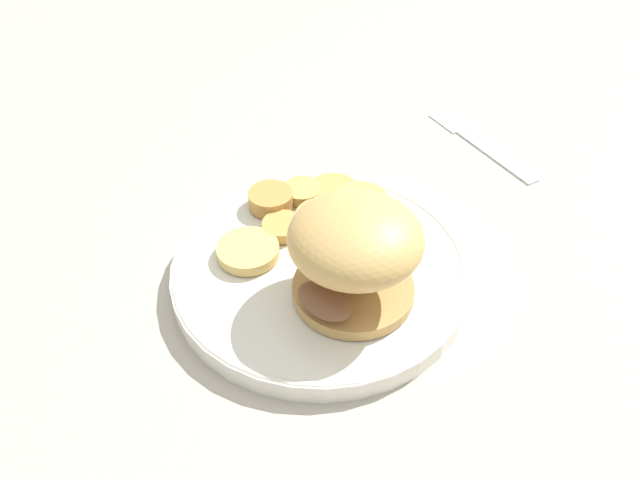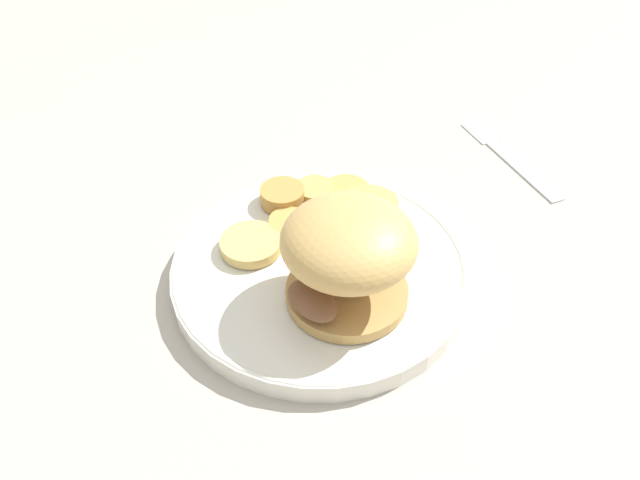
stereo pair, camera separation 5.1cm
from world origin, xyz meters
name	(u,v)px [view 2 (the right image)]	position (x,y,z in m)	size (l,w,h in m)	color
ground_plane	(320,278)	(0.00, 0.00, 0.00)	(4.00, 4.00, 0.00)	#B2A899
dinner_plate	(320,269)	(0.00, 0.00, 0.01)	(0.25, 0.25, 0.02)	white
sandwich	(348,252)	(0.04, -0.02, 0.07)	(0.10, 0.13, 0.08)	tan
potato_round_0	(315,190)	(-0.06, 0.07, 0.02)	(0.04, 0.04, 0.01)	tan
potato_round_1	(369,208)	(-0.01, 0.08, 0.03)	(0.05, 0.05, 0.01)	tan
potato_round_2	(289,224)	(-0.05, 0.02, 0.02)	(0.04, 0.04, 0.01)	tan
potato_round_3	(251,244)	(-0.06, -0.03, 0.02)	(0.05, 0.05, 0.01)	#DBB766
potato_round_4	(346,193)	(-0.04, 0.08, 0.02)	(0.05, 0.05, 0.01)	tan
potato_round_5	(282,196)	(-0.08, 0.04, 0.03)	(0.04, 0.04, 0.02)	#BC8942
potato_round_6	(331,219)	(-0.02, 0.05, 0.02)	(0.05, 0.05, 0.01)	tan
fork	(509,157)	(0.04, 0.27, 0.00)	(0.15, 0.09, 0.00)	silver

